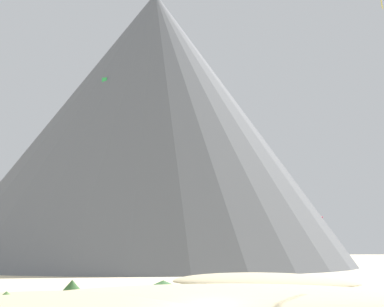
{
  "coord_description": "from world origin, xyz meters",
  "views": [
    {
      "loc": [
        -2.71,
        -24.46,
        3.4
      ],
      "look_at": [
        1.5,
        35.68,
        14.65
      ],
      "focal_mm": 46.9,
      "sensor_mm": 36.0,
      "label": 1
    }
  ],
  "objects_px": {
    "kite_white_low": "(33,188)",
    "bush_low_patch": "(6,302)",
    "bush_far_right": "(72,287)",
    "kite_green_high": "(104,80)",
    "bush_ridge_crest": "(163,284)",
    "bush_near_left": "(272,290)",
    "rock_massif": "(146,128)",
    "kite_rainbow_low": "(319,220)",
    "kite_gold_mid": "(158,127)",
    "kite_indigo_low": "(104,208)"
  },
  "relations": [
    {
      "from": "kite_white_low",
      "to": "bush_low_patch",
      "type": "bearing_deg",
      "value": -0.76
    },
    {
      "from": "bush_far_right",
      "to": "kite_green_high",
      "type": "xyz_separation_m",
      "value": [
        -3.01,
        43.69,
        30.89
      ]
    },
    {
      "from": "bush_ridge_crest",
      "to": "kite_white_low",
      "type": "distance_m",
      "value": 45.76
    },
    {
      "from": "bush_near_left",
      "to": "rock_massif",
      "type": "bearing_deg",
      "value": 99.61
    },
    {
      "from": "kite_white_low",
      "to": "kite_rainbow_low",
      "type": "bearing_deg",
      "value": 76.07
    },
    {
      "from": "kite_gold_mid",
      "to": "bush_low_patch",
      "type": "bearing_deg",
      "value": -15.78
    },
    {
      "from": "rock_massif",
      "to": "kite_green_high",
      "type": "xyz_separation_m",
      "value": [
        -6.91,
        -13.5,
        4.93
      ]
    },
    {
      "from": "bush_near_left",
      "to": "kite_green_high",
      "type": "xyz_separation_m",
      "value": [
        -17.24,
        47.57,
        30.93
      ]
    },
    {
      "from": "bush_ridge_crest",
      "to": "rock_massif",
      "type": "relative_size",
      "value": 0.03
    },
    {
      "from": "bush_far_right",
      "to": "bush_near_left",
      "type": "bearing_deg",
      "value": -15.22
    },
    {
      "from": "bush_low_patch",
      "to": "bush_far_right",
      "type": "height_order",
      "value": "bush_low_patch"
    },
    {
      "from": "kite_gold_mid",
      "to": "bush_far_right",
      "type": "bearing_deg",
      "value": -15.97
    },
    {
      "from": "bush_ridge_crest",
      "to": "kite_gold_mid",
      "type": "height_order",
      "value": "kite_gold_mid"
    },
    {
      "from": "bush_ridge_crest",
      "to": "kite_indigo_low",
      "type": "bearing_deg",
      "value": 108.06
    },
    {
      "from": "kite_gold_mid",
      "to": "kite_indigo_low",
      "type": "distance_m",
      "value": 17.52
    },
    {
      "from": "bush_far_right",
      "to": "rock_massif",
      "type": "height_order",
      "value": "rock_massif"
    },
    {
      "from": "bush_far_right",
      "to": "kite_white_low",
      "type": "relative_size",
      "value": 0.65
    },
    {
      "from": "bush_low_patch",
      "to": "bush_near_left",
      "type": "relative_size",
      "value": 1.01
    },
    {
      "from": "kite_gold_mid",
      "to": "kite_indigo_low",
      "type": "xyz_separation_m",
      "value": [
        -7.15,
        -8.8,
        -13.36
      ]
    },
    {
      "from": "bush_low_patch",
      "to": "bush_far_right",
      "type": "distance_m",
      "value": 11.06
    },
    {
      "from": "bush_far_right",
      "to": "bush_low_patch",
      "type": "bearing_deg",
      "value": -98.63
    },
    {
      "from": "kite_indigo_low",
      "to": "bush_ridge_crest",
      "type": "bearing_deg",
      "value": 22.95
    },
    {
      "from": "kite_indigo_low",
      "to": "kite_white_low",
      "type": "height_order",
      "value": "kite_white_low"
    },
    {
      "from": "bush_near_left",
      "to": "rock_massif",
      "type": "distance_m",
      "value": 67.16
    },
    {
      "from": "bush_ridge_crest",
      "to": "bush_near_left",
      "type": "xyz_separation_m",
      "value": [
        7.37,
        -9.29,
        0.17
      ]
    },
    {
      "from": "rock_massif",
      "to": "kite_indigo_low",
      "type": "relative_size",
      "value": 92.08
    },
    {
      "from": "kite_rainbow_low",
      "to": "kite_indigo_low",
      "type": "xyz_separation_m",
      "value": [
        -34.26,
        -14.71,
        0.66
      ]
    },
    {
      "from": "bush_ridge_crest",
      "to": "rock_massif",
      "type": "distance_m",
      "value": 58.08
    },
    {
      "from": "bush_low_patch",
      "to": "kite_gold_mid",
      "type": "bearing_deg",
      "value": 80.72
    },
    {
      "from": "bush_near_left",
      "to": "kite_indigo_low",
      "type": "height_order",
      "value": "kite_indigo_low"
    },
    {
      "from": "bush_far_right",
      "to": "kite_rainbow_low",
      "type": "relative_size",
      "value": 0.36
    },
    {
      "from": "kite_green_high",
      "to": "kite_white_low",
      "type": "xyz_separation_m",
      "value": [
        -11.03,
        0.46,
        -18.57
      ]
    },
    {
      "from": "kite_indigo_low",
      "to": "rock_massif",
      "type": "bearing_deg",
      "value": 175.34
    },
    {
      "from": "bush_near_left",
      "to": "rock_massif",
      "type": "height_order",
      "value": "rock_massif"
    },
    {
      "from": "kite_green_high",
      "to": "bush_near_left",
      "type": "bearing_deg",
      "value": 179.21
    },
    {
      "from": "bush_near_left",
      "to": "rock_massif",
      "type": "relative_size",
      "value": 0.03
    },
    {
      "from": "kite_gold_mid",
      "to": "kite_white_low",
      "type": "height_order",
      "value": "kite_gold_mid"
    },
    {
      "from": "kite_indigo_low",
      "to": "bush_near_left",
      "type": "bearing_deg",
      "value": 29.5
    },
    {
      "from": "rock_massif",
      "to": "kite_white_low",
      "type": "distance_m",
      "value": 26.04
    },
    {
      "from": "kite_gold_mid",
      "to": "kite_white_low",
      "type": "xyz_separation_m",
      "value": [
        -20.35,
        6.33,
        -9.07
      ]
    },
    {
      "from": "kite_gold_mid",
      "to": "kite_indigo_low",
      "type": "bearing_deg",
      "value": -45.57
    },
    {
      "from": "rock_massif",
      "to": "kite_white_low",
      "type": "xyz_separation_m",
      "value": [
        -17.94,
        -13.04,
        -13.64
      ]
    },
    {
      "from": "kite_gold_mid",
      "to": "kite_indigo_low",
      "type": "height_order",
      "value": "kite_gold_mid"
    },
    {
      "from": "bush_ridge_crest",
      "to": "kite_gold_mid",
      "type": "bearing_deg",
      "value": 90.98
    },
    {
      "from": "bush_near_left",
      "to": "kite_gold_mid",
      "type": "xyz_separation_m",
      "value": [
        -7.92,
        41.7,
        21.42
      ]
    },
    {
      "from": "rock_massif",
      "to": "kite_green_high",
      "type": "relative_size",
      "value": 78.49
    },
    {
      "from": "bush_low_patch",
      "to": "kite_gold_mid",
      "type": "height_order",
      "value": "kite_gold_mid"
    },
    {
      "from": "kite_rainbow_low",
      "to": "kite_gold_mid",
      "type": "distance_m",
      "value": 31.09
    },
    {
      "from": "bush_ridge_crest",
      "to": "bush_near_left",
      "type": "height_order",
      "value": "bush_near_left"
    },
    {
      "from": "kite_rainbow_low",
      "to": "kite_green_high",
      "type": "bearing_deg",
      "value": 63.64
    }
  ]
}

